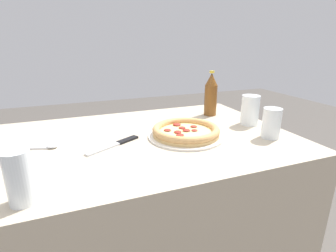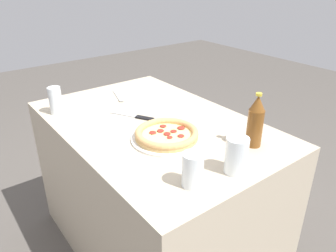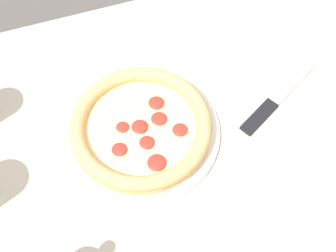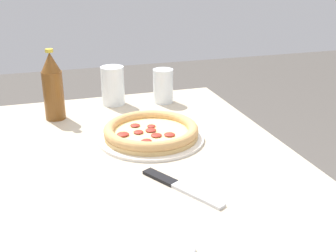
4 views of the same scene
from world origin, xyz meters
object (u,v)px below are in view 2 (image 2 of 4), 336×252
at_px(pizza_veggie, 167,135).
at_px(knife, 134,116).
at_px(glass_red_wine, 236,157).
at_px(glass_orange_juice, 56,101).
at_px(beer_bottle, 256,121).
at_px(spoon, 119,97).
at_px(glass_iced_tea, 193,171).

bearing_deg(pizza_veggie, knife, 177.37).
distance_m(glass_red_wine, knife, 0.60).
height_order(glass_orange_juice, knife, glass_orange_juice).
relative_size(pizza_veggie, knife, 1.42).
xyz_separation_m(glass_red_wine, knife, (-0.59, -0.03, -0.06)).
xyz_separation_m(glass_orange_juice, knife, (0.26, 0.27, -0.06)).
height_order(beer_bottle, spoon, beer_bottle).
relative_size(beer_bottle, spoon, 1.21).
height_order(pizza_veggie, spoon, pizza_veggie).
bearing_deg(spoon, glass_iced_tea, -13.86).
bearing_deg(glass_iced_tea, beer_bottle, 98.50).
bearing_deg(glass_orange_juice, beer_bottle, 32.74).
bearing_deg(glass_orange_juice, glass_red_wine, 19.31).
relative_size(glass_iced_tea, spoon, 0.64).
relative_size(pizza_veggie, glass_iced_tea, 2.52).
height_order(glass_red_wine, beer_bottle, beer_bottle).
bearing_deg(spoon, pizza_veggie, -8.64).
bearing_deg(pizza_veggie, glass_orange_juice, -154.11).
bearing_deg(glass_red_wine, glass_iced_tea, -100.39).
bearing_deg(spoon, glass_red_wine, -2.44).
bearing_deg(knife, glass_iced_tea, -13.48).
distance_m(glass_iced_tea, spoon, 0.85).
bearing_deg(beer_bottle, pizza_veggie, -135.40).
xyz_separation_m(glass_iced_tea, spoon, (-0.82, 0.20, -0.05)).
bearing_deg(glass_red_wine, beer_bottle, 113.40).
relative_size(glass_red_wine, beer_bottle, 0.60).
height_order(pizza_veggie, glass_orange_juice, glass_orange_juice).
bearing_deg(knife, glass_red_wine, 3.00).
distance_m(glass_red_wine, beer_bottle, 0.22).
height_order(glass_iced_tea, knife, glass_iced_tea).
height_order(glass_iced_tea, spoon, glass_iced_tea).
xyz_separation_m(glass_orange_juice, glass_iced_tea, (0.82, 0.13, -0.01)).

